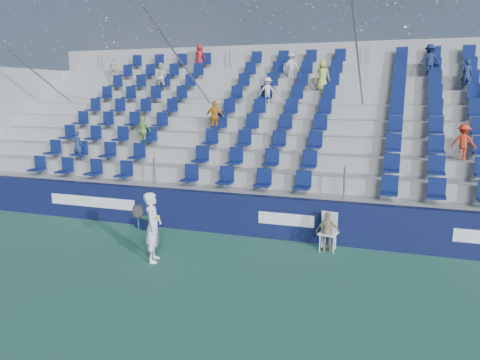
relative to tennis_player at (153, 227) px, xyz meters
name	(u,v)px	position (x,y,z in m)	size (l,w,h in m)	color
ground	(192,271)	(1.20, -0.32, -0.87)	(70.00, 70.00, 0.00)	#2D6A53
sponsor_wall	(238,214)	(1.20, 2.83, -0.27)	(24.00, 0.32, 1.20)	#10153E
grandstand	(282,145)	(1.20, 7.92, 1.26)	(24.00, 8.17, 6.63)	#A1A19C
tennis_player	(153,227)	(0.00, 0.00, 0.00)	(0.71, 0.74, 1.74)	white
line_judge_chair	(329,228)	(3.95, 2.33, -0.30)	(0.52, 0.53, 1.01)	white
line_judge	(328,232)	(3.95, 2.18, -0.35)	(0.62, 0.26, 1.05)	tan
ball_bin	(147,222)	(-1.63, 2.43, -0.69)	(0.71, 0.58, 0.35)	#0E1334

